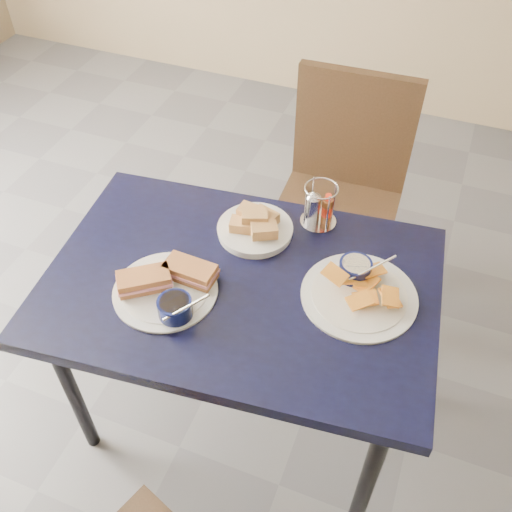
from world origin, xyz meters
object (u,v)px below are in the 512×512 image
(dining_table, at_px, (241,298))
(chair_far, at_px, (344,182))
(sandwich_plate, at_px, (168,287))
(bread_basket, at_px, (255,226))
(plantain_plate, at_px, (359,287))
(condiment_caddy, at_px, (318,207))

(dining_table, distance_m, chair_far, 0.80)
(sandwich_plate, relative_size, bread_basket, 1.39)
(dining_table, distance_m, bread_basket, 0.22)
(dining_table, xyz_separation_m, bread_basket, (-0.03, 0.19, 0.10))
(chair_far, relative_size, plantain_plate, 3.05)
(chair_far, xyz_separation_m, plantain_plate, (0.20, -0.70, 0.22))
(dining_table, distance_m, plantain_plate, 0.33)
(sandwich_plate, xyz_separation_m, bread_basket, (0.13, 0.30, 0.00))
(chair_far, bearing_deg, condiment_caddy, -87.75)
(bread_basket, bearing_deg, chair_far, 76.84)
(sandwich_plate, bearing_deg, dining_table, 33.91)
(plantain_plate, relative_size, condiment_caddy, 2.30)
(dining_table, relative_size, sandwich_plate, 3.73)
(dining_table, xyz_separation_m, sandwich_plate, (-0.16, -0.11, 0.10))
(dining_table, bearing_deg, plantain_plate, 14.15)
(condiment_caddy, bearing_deg, bread_basket, -143.42)
(chair_far, bearing_deg, sandwich_plate, -106.89)
(bread_basket, bearing_deg, condiment_caddy, 36.58)
(plantain_plate, distance_m, condiment_caddy, 0.30)
(chair_far, relative_size, sandwich_plate, 3.11)
(plantain_plate, height_order, bread_basket, plantain_plate)
(bread_basket, bearing_deg, dining_table, -80.80)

